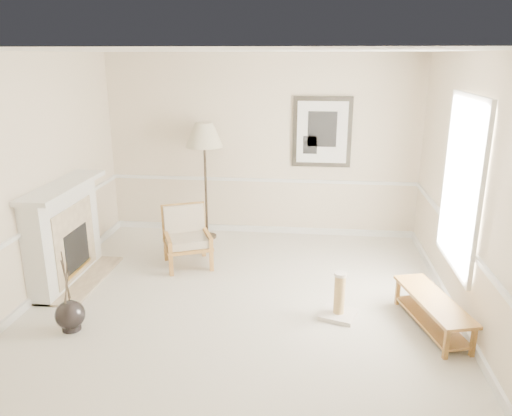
# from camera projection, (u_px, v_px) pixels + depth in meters

# --- Properties ---
(ground) EXTENTS (5.50, 5.50, 0.00)m
(ground) POSITION_uv_depth(u_px,v_px,m) (238.00, 311.00, 5.81)
(ground) COLOR silver
(ground) RESTS_ON ground
(room) EXTENTS (5.04, 5.54, 2.92)m
(room) POSITION_uv_depth(u_px,v_px,m) (250.00, 152.00, 5.32)
(room) COLOR beige
(room) RESTS_ON ground
(fireplace) EXTENTS (0.64, 1.64, 1.31)m
(fireplace) POSITION_uv_depth(u_px,v_px,m) (65.00, 234.00, 6.44)
(fireplace) COLOR white
(fireplace) RESTS_ON ground
(floor_vase) EXTENTS (0.32, 0.32, 0.93)m
(floor_vase) POSITION_uv_depth(u_px,v_px,m) (70.00, 316.00, 5.37)
(floor_vase) COLOR black
(floor_vase) RESTS_ON ground
(armchair) EXTENTS (0.84, 0.86, 0.83)m
(armchair) POSITION_uv_depth(u_px,v_px,m) (186.00, 233.00, 7.03)
(armchair) COLOR olive
(armchair) RESTS_ON ground
(floor_lamp) EXTENTS (0.77, 0.77, 1.87)m
(floor_lamp) POSITION_uv_depth(u_px,v_px,m) (204.00, 138.00, 7.68)
(floor_lamp) COLOR black
(floor_lamp) RESTS_ON ground
(bench) EXTENTS (0.68, 1.30, 0.35)m
(bench) POSITION_uv_depth(u_px,v_px,m) (433.00, 308.00, 5.39)
(bench) COLOR olive
(bench) RESTS_ON ground
(scratching_post) EXTENTS (0.48, 0.48, 0.54)m
(scratching_post) POSITION_uv_depth(u_px,v_px,m) (339.00, 303.00, 5.65)
(scratching_post) COLOR white
(scratching_post) RESTS_ON ground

